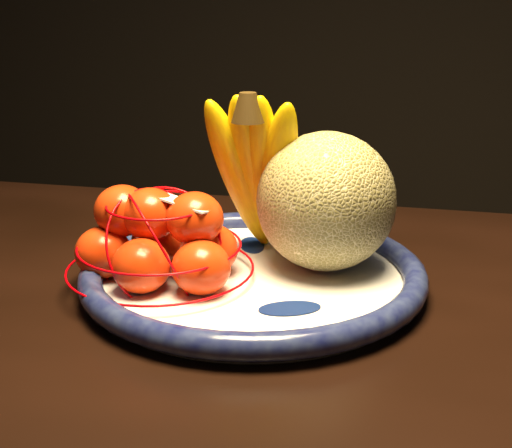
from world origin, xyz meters
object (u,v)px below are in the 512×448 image
(banana_bunch, at_px, (257,166))
(mandarin_bag, at_px, (160,241))
(dining_table, at_px, (81,357))
(fruit_bowl, at_px, (253,275))
(cantaloupe, at_px, (326,201))

(banana_bunch, relative_size, mandarin_bag, 0.88)
(banana_bunch, xyz_separation_m, mandarin_bag, (-0.07, -0.10, -0.06))
(dining_table, xyz_separation_m, mandarin_bag, (0.08, 0.04, 0.13))
(dining_table, relative_size, fruit_bowl, 3.86)
(banana_bunch, bearing_deg, dining_table, -140.94)
(mandarin_bag, bearing_deg, dining_table, -152.50)
(fruit_bowl, relative_size, mandarin_bag, 1.58)
(mandarin_bag, bearing_deg, cantaloupe, 29.03)
(dining_table, xyz_separation_m, fruit_bowl, (0.17, 0.08, 0.09))
(fruit_bowl, relative_size, banana_bunch, 1.79)
(cantaloupe, distance_m, banana_bunch, 0.09)
(dining_table, distance_m, banana_bunch, 0.29)
(fruit_bowl, bearing_deg, cantaloupe, 35.41)
(dining_table, distance_m, mandarin_bag, 0.16)
(dining_table, height_order, cantaloupe, cantaloupe)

